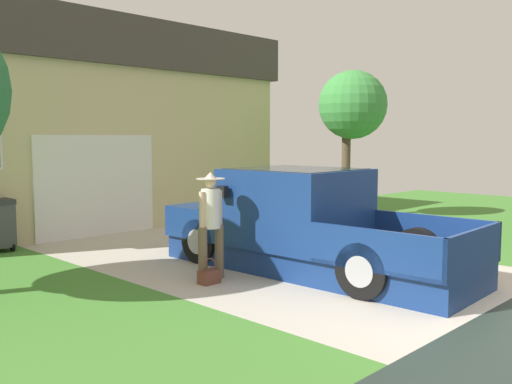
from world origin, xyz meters
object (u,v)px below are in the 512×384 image
(handbag, at_px, (209,276))
(neighbor_tree, at_px, (353,107))
(person_with_hat, at_px, (211,219))
(house_with_garage, at_px, (53,125))
(pickup_truck, at_px, (297,224))

(handbag, xyz_separation_m, neighbor_tree, (7.56, 2.63, 2.95))
(person_with_hat, bearing_deg, handbag, -137.31)
(house_with_garage, distance_m, neighbor_tree, 8.25)
(pickup_truck, relative_size, house_with_garage, 0.51)
(pickup_truck, height_order, neighbor_tree, neighbor_tree)
(pickup_truck, distance_m, handbag, 1.86)
(person_with_hat, relative_size, neighbor_tree, 0.42)
(pickup_truck, bearing_deg, house_with_garage, 88.48)
(pickup_truck, xyz_separation_m, person_with_hat, (-1.53, 0.46, 0.20))
(handbag, distance_m, house_with_garage, 8.83)
(pickup_truck, bearing_deg, person_with_hat, 160.96)
(person_with_hat, distance_m, house_with_garage, 8.43)
(pickup_truck, bearing_deg, handbag, 168.33)
(handbag, distance_m, neighbor_tree, 8.53)
(person_with_hat, height_order, neighbor_tree, neighbor_tree)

